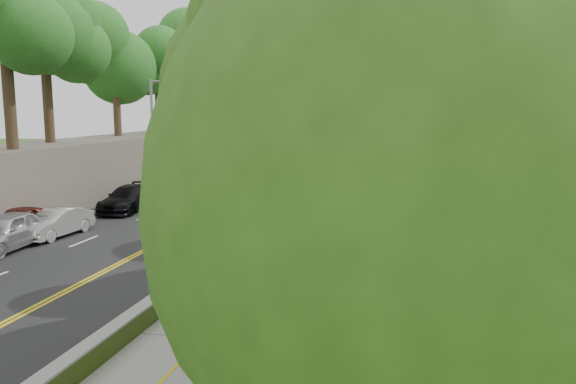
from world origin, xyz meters
The scene contains 26 objects.
ground centered at (0.00, 0.00, 0.00)m, with size 140.00×140.00×0.00m, color #33511E.
road centered at (-5.40, 15.00, 0.02)m, with size 11.20×66.00×0.04m, color black.
sidewalk centered at (2.55, 15.00, 0.03)m, with size 4.20×66.00×0.05m, color gray.
jersey_barrier centered at (0.25, 15.00, 0.30)m, with size 0.42×66.00×0.60m, color #8CC31E.
rock_embankment centered at (-13.50, 15.00, 2.00)m, with size 5.00×66.00×4.00m, color #595147.
chainlink_fence centered at (4.65, 15.00, 1.00)m, with size 0.04×66.00×2.00m, color slate.
trees_embankment centered at (-13.00, 15.00, 10.50)m, with size 6.40×66.00×13.00m, color #317626, non-canonical shape.
trees_fenceside centered at (7.00, 15.00, 7.00)m, with size 7.00×66.00×14.00m, color #447823, non-canonical shape.
streetlight centered at (-10.46, 14.00, 4.64)m, with size 2.52×0.22×8.00m.
signpost centered at (1.05, -3.02, 1.96)m, with size 0.62×0.09×3.10m.
construction_barrel centered at (3.00, 25.53, 0.46)m, with size 0.49×0.49×0.81m, color orange.
concrete_block centered at (3.20, -4.00, 0.46)m, with size 1.24×0.93×0.83m, color slate.
car_0 centered at (-9.55, -2.15, 0.84)m, with size 1.90×4.71×1.60m, color silver.
car_1 centered at (-9.00, 0.55, 0.70)m, with size 1.40×4.02×1.32m, color silver.
car_2 centered at (-10.60, -0.20, 0.73)m, with size 2.28×4.94×1.37m, color maroon.
car_3 centered at (-9.00, 7.36, 0.78)m, with size 2.07×5.09×1.48m, color black.
car_4 centered at (-9.00, 9.48, 0.74)m, with size 1.66×4.12×1.40m, color #C0B78A.
car_5 centered at (-9.00, 15.32, 0.77)m, with size 1.55×4.43×1.46m, color #B2B6B9.
car_6 centered at (-10.24, 26.82, 0.74)m, with size 2.34×5.06×1.41m, color black.
car_7 centered at (-10.42, 30.74, 0.84)m, with size 2.24×5.51×1.60m, color maroon.
car_8 centered at (-10.60, 41.78, 0.88)m, with size 1.97×4.91×1.67m, color silver.
painter_0 centered at (1.45, 4.33, 0.93)m, with size 0.86×0.56×1.77m, color yellow.
painter_1 centered at (1.00, 4.72, 1.00)m, with size 0.69×0.45×1.90m, color white.
painter_2 centered at (0.75, 11.37, 0.95)m, with size 0.88×0.68×1.80m, color black.
painter_3 centered at (0.75, 11.59, 0.92)m, with size 1.12×0.64×1.73m, color #A04E3A.
person_far centered at (4.20, 25.69, 0.86)m, with size 0.95×0.39×1.62m, color black.
Camera 1 is at (7.70, -22.17, 6.17)m, focal length 35.00 mm.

